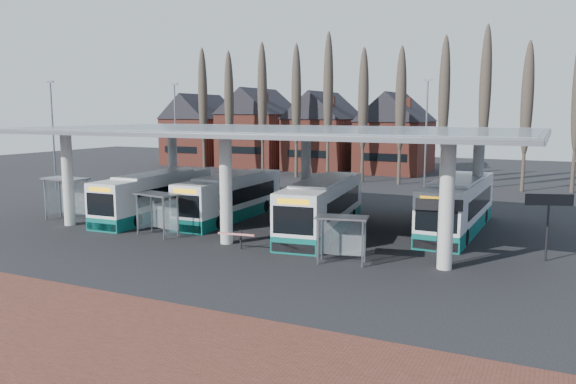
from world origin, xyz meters
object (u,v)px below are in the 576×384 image
at_px(shelter_0, 68,189).
at_px(shelter_1, 159,205).
at_px(bus_2, 323,207).
at_px(shelter_2, 342,229).
at_px(bus_0, 156,196).
at_px(bus_3, 458,206).
at_px(bus_1, 231,198).

height_order(shelter_0, shelter_1, shelter_0).
bearing_deg(bus_2, shelter_1, -156.34).
bearing_deg(shelter_2, bus_2, 108.50).
bearing_deg(bus_0, shelter_1, -52.48).
height_order(bus_3, shelter_1, bus_3).
xyz_separation_m(bus_1, bus_3, (14.88, 2.37, 0.11)).
xyz_separation_m(bus_2, bus_3, (7.44, 3.85, 0.01)).
xyz_separation_m(bus_1, shelter_2, (10.99, -7.70, 0.25)).
distance_m(bus_1, bus_2, 7.59).
distance_m(bus_1, bus_3, 15.07).
bearing_deg(bus_1, shelter_2, -36.40).
bearing_deg(shelter_1, shelter_2, 5.50).
relative_size(bus_1, shelter_1, 3.74).
relative_size(bus_3, shelter_0, 3.78).
xyz_separation_m(shelter_1, shelter_2, (12.03, -1.13, -0.16)).
relative_size(bus_1, shelter_0, 3.50).
bearing_deg(shelter_2, shelter_0, 162.21).
height_order(bus_1, shelter_1, bus_1).
bearing_deg(bus_2, shelter_0, -174.79).
height_order(bus_2, shelter_0, bus_2).
distance_m(bus_2, shelter_2, 7.16).
relative_size(bus_2, bus_3, 1.00).
bearing_deg(shelter_0, bus_0, 37.68).
bearing_deg(bus_1, shelter_0, -153.05).
height_order(bus_0, bus_3, bus_3).
bearing_deg(bus_1, bus_2, -12.66).
distance_m(bus_0, bus_1, 5.37).
distance_m(shelter_0, shelter_2, 20.95).
xyz_separation_m(shelter_0, shelter_2, (20.81, -2.40, -0.41)).
relative_size(shelter_0, shelter_2, 1.17).
relative_size(bus_2, shelter_2, 4.43).
height_order(bus_2, shelter_2, bus_2).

